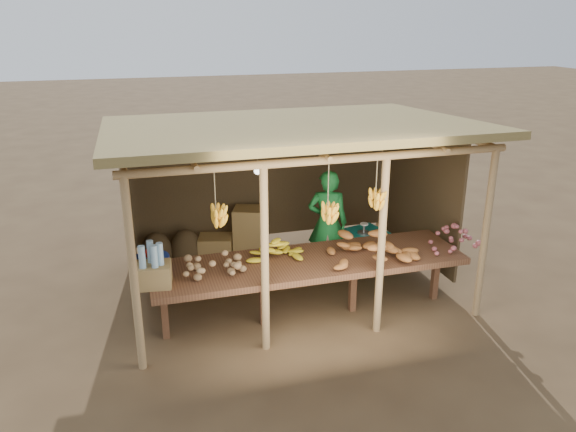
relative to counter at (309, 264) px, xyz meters
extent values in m
plane|color=brown|center=(0.00, 0.95, -0.74)|extent=(60.00, 60.00, 0.00)
cylinder|color=tan|center=(-2.10, -0.55, 0.36)|extent=(0.09, 0.09, 2.20)
cylinder|color=tan|center=(2.10, -0.55, 0.36)|extent=(0.09, 0.09, 2.20)
cylinder|color=tan|center=(-2.10, 2.45, 0.36)|extent=(0.09, 0.09, 2.20)
cylinder|color=tan|center=(2.10, 2.45, 0.36)|extent=(0.09, 0.09, 2.20)
cylinder|color=tan|center=(-0.70, -0.55, 0.36)|extent=(0.09, 0.09, 2.20)
cylinder|color=tan|center=(0.70, -0.55, 0.36)|extent=(0.09, 0.09, 2.20)
cylinder|color=tan|center=(0.00, -0.55, 1.46)|extent=(4.40, 0.09, 0.09)
cylinder|color=tan|center=(0.00, 2.45, 1.46)|extent=(4.40, 0.09, 0.09)
cube|color=olive|center=(0.00, 0.95, 1.55)|extent=(4.70, 3.50, 0.28)
cube|color=#4B3A22|center=(0.00, 2.43, 0.47)|extent=(4.20, 0.04, 1.98)
cube|color=#4B3A22|center=(-2.08, 1.15, 0.47)|extent=(0.04, 2.40, 1.98)
cube|color=#4B3A22|center=(2.08, 1.15, 0.47)|extent=(0.04, 2.40, 1.98)
cube|color=brown|center=(0.00, 0.00, 0.02)|extent=(3.90, 1.05, 0.08)
cube|color=brown|center=(-1.80, 0.00, -0.38)|extent=(0.08, 0.08, 0.72)
cube|color=brown|center=(-0.60, 0.00, -0.38)|extent=(0.08, 0.08, 0.72)
cube|color=brown|center=(0.60, 0.00, -0.38)|extent=(0.08, 0.08, 0.72)
cube|color=brown|center=(1.80, 0.00, -0.38)|extent=(0.08, 0.08, 0.72)
cylinder|color=navy|center=(-1.88, 0.31, 0.13)|extent=(0.41, 0.41, 0.14)
cube|color=olive|center=(-1.90, -0.18, 0.19)|extent=(0.44, 0.37, 0.26)
imported|color=#1B7B33|center=(0.67, 1.18, 0.06)|extent=(0.68, 0.56, 1.60)
cube|color=brown|center=(1.29, 1.26, -0.48)|extent=(0.66, 0.60, 0.52)
cube|color=#0C858A|center=(1.29, 1.26, -0.20)|extent=(0.73, 0.67, 0.05)
cube|color=olive|center=(-0.30, 2.02, -0.51)|extent=(0.62, 0.55, 0.41)
cube|color=olive|center=(-0.30, 2.02, -0.11)|extent=(0.62, 0.55, 0.41)
cube|color=olive|center=(-0.86, 2.02, -0.51)|extent=(0.62, 0.55, 0.41)
ellipsoid|color=#4B3A22|center=(-1.76, 2.07, -0.45)|extent=(0.49, 0.49, 0.66)
ellipsoid|color=#4B3A22|center=(-1.32, 2.07, -0.45)|extent=(0.49, 0.49, 0.66)
camera|label=1|loc=(-2.02, -6.04, 2.92)|focal=35.00mm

